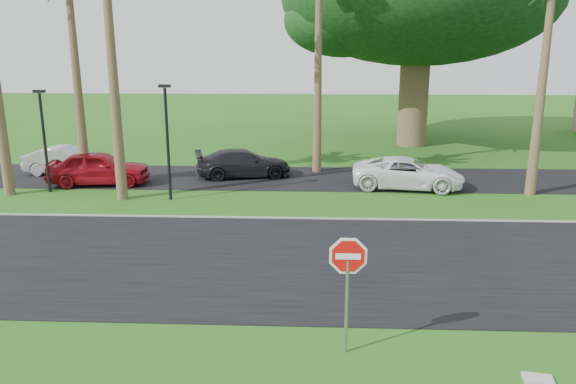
{
  "coord_description": "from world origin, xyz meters",
  "views": [
    {
      "loc": [
        -0.22,
        -13.39,
        6.11
      ],
      "look_at": [
        -0.95,
        3.05,
        1.8
      ],
      "focal_mm": 35.0,
      "sensor_mm": 36.0,
      "label": 1
    }
  ],
  "objects_px": {
    "car_dark": "(243,164)",
    "car_minivan": "(408,173)",
    "car_silver": "(68,161)",
    "car_red": "(99,168)",
    "stop_sign_near": "(348,271)"
  },
  "relations": [
    {
      "from": "car_dark",
      "to": "car_minivan",
      "type": "relative_size",
      "value": 0.93
    },
    {
      "from": "car_dark",
      "to": "car_silver",
      "type": "bearing_deg",
      "value": 76.32
    },
    {
      "from": "car_silver",
      "to": "car_dark",
      "type": "height_order",
      "value": "car_silver"
    },
    {
      "from": "stop_sign_near",
      "to": "car_minivan",
      "type": "distance_m",
      "value": 14.29
    },
    {
      "from": "car_dark",
      "to": "car_minivan",
      "type": "xyz_separation_m",
      "value": [
        7.49,
        -1.87,
        0.02
      ]
    },
    {
      "from": "stop_sign_near",
      "to": "car_minivan",
      "type": "xyz_separation_m",
      "value": [
        3.48,
        13.81,
        -1.1
      ]
    },
    {
      "from": "stop_sign_near",
      "to": "car_dark",
      "type": "relative_size",
      "value": 0.58
    },
    {
      "from": "stop_sign_near",
      "to": "car_silver",
      "type": "xyz_separation_m",
      "value": [
        -12.55,
        15.72,
        -1.09
      ]
    },
    {
      "from": "car_silver",
      "to": "car_minivan",
      "type": "xyz_separation_m",
      "value": [
        16.03,
        -1.9,
        -0.01
      ]
    },
    {
      "from": "stop_sign_near",
      "to": "car_dark",
      "type": "xyz_separation_m",
      "value": [
        -4.01,
        15.69,
        -1.12
      ]
    },
    {
      "from": "car_silver",
      "to": "car_red",
      "type": "xyz_separation_m",
      "value": [
        2.23,
        -1.85,
        0.08
      ]
    },
    {
      "from": "stop_sign_near",
      "to": "car_red",
      "type": "relative_size",
      "value": 0.59
    },
    {
      "from": "car_red",
      "to": "car_dark",
      "type": "bearing_deg",
      "value": -80.31
    },
    {
      "from": "car_red",
      "to": "car_dark",
      "type": "xyz_separation_m",
      "value": [
        6.31,
        1.82,
        -0.11
      ]
    },
    {
      "from": "car_red",
      "to": "car_dark",
      "type": "distance_m",
      "value": 6.57
    }
  ]
}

